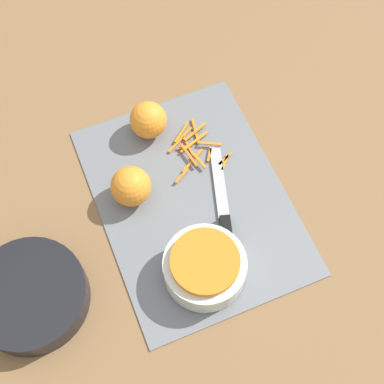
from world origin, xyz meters
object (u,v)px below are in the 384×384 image
Objects in this scene: bowl_dark at (31,296)px; knife at (225,225)px; orange_right at (148,120)px; orange_left at (131,186)px; bowl_speckled at (205,267)px.

knife is at bearing -90.27° from bowl_dark.
orange_right is (0.26, 0.06, 0.03)m from knife.
orange_left is at bearing 64.54° from knife.
bowl_speckled is 0.10m from knife.
bowl_speckled is 0.74× the size of bowl_dark.
orange_left is at bearing -61.51° from bowl_dark.
knife is (-0.00, -0.37, -0.01)m from bowl_dark.
bowl_speckled is 1.92× the size of orange_left.
orange_left is 0.15m from orange_right.
bowl_speckled reaches higher than bowl_dark.
bowl_speckled reaches higher than knife.
knife is at bearing -46.25° from bowl_speckled.
bowl_speckled is at bearing 150.66° from knife.
bowl_speckled is 0.21m from orange_left.
bowl_speckled is 0.59× the size of knife.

